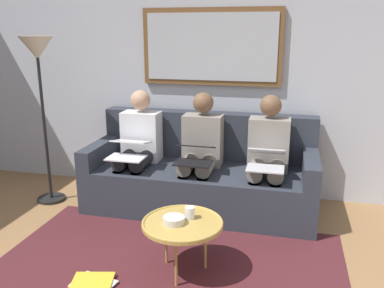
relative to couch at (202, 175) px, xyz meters
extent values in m
cube|color=#B7BCC6|center=(0.00, -0.48, 0.99)|extent=(6.00, 0.12, 2.60)
cube|color=#4C1E23|center=(0.00, 1.27, -0.31)|extent=(2.60, 1.80, 0.01)
cube|color=#2D333D|center=(0.00, 0.07, -0.10)|extent=(2.20, 0.90, 0.42)
cube|color=#2D333D|center=(0.00, -0.28, 0.35)|extent=(2.20, 0.20, 0.48)
cube|color=#2D333D|center=(-1.03, 0.07, 0.21)|extent=(0.14, 0.90, 0.20)
cube|color=#2D333D|center=(1.03, 0.07, 0.21)|extent=(0.14, 0.90, 0.20)
cube|color=brown|center=(0.00, -0.39, 1.24)|extent=(1.43, 0.04, 0.76)
cube|color=#B2B7BC|center=(0.00, -0.37, 1.24)|extent=(1.33, 0.01, 0.66)
cylinder|color=tan|center=(-0.13, 1.22, 0.08)|extent=(0.58, 0.58, 0.03)
torus|color=tan|center=(-0.13, 1.22, 0.09)|extent=(0.58, 0.58, 0.02)
cylinder|color=#B28E42|center=(-0.13, 1.39, -0.12)|extent=(0.02, 0.02, 0.38)
cylinder|color=#B28E42|center=(-0.28, 1.13, -0.12)|extent=(0.02, 0.02, 0.38)
cylinder|color=#B28E42|center=(0.02, 1.13, -0.12)|extent=(0.02, 0.02, 0.38)
cylinder|color=silver|center=(-0.16, 1.15, 0.13)|extent=(0.07, 0.07, 0.09)
cylinder|color=beige|center=(-0.07, 1.25, 0.11)|extent=(0.16, 0.16, 0.05)
cube|color=gray|center=(-0.64, -0.03, 0.36)|extent=(0.38, 0.22, 0.50)
sphere|color=brown|center=(-0.64, -0.03, 0.73)|extent=(0.20, 0.20, 0.20)
cylinder|color=gray|center=(-0.73, 0.18, 0.18)|extent=(0.14, 0.42, 0.14)
cylinder|color=gray|center=(-0.55, 0.18, 0.18)|extent=(0.14, 0.42, 0.14)
cylinder|color=gray|center=(-0.73, 0.39, -0.10)|extent=(0.11, 0.11, 0.42)
cylinder|color=gray|center=(-0.55, 0.39, -0.10)|extent=(0.11, 0.11, 0.42)
cube|color=silver|center=(-0.64, 0.39, 0.25)|extent=(0.32, 0.23, 0.01)
cube|color=silver|center=(-0.64, 0.23, 0.36)|extent=(0.32, 0.21, 0.10)
cube|color=#A5C6EA|center=(-0.64, 0.23, 0.37)|extent=(0.29, 0.18, 0.09)
cube|color=gray|center=(0.00, -0.03, 0.36)|extent=(0.38, 0.22, 0.50)
sphere|color=brown|center=(0.00, -0.03, 0.73)|extent=(0.20, 0.20, 0.20)
cylinder|color=gray|center=(-0.09, 0.18, 0.18)|extent=(0.14, 0.42, 0.14)
cylinder|color=gray|center=(0.09, 0.18, 0.18)|extent=(0.14, 0.42, 0.14)
cylinder|color=gray|center=(-0.09, 0.39, -0.10)|extent=(0.11, 0.11, 0.42)
cylinder|color=gray|center=(0.09, 0.39, -0.10)|extent=(0.11, 0.11, 0.42)
cube|color=black|center=(0.00, 0.39, 0.25)|extent=(0.33, 0.22, 0.01)
cube|color=black|center=(0.00, 0.24, 0.37)|extent=(0.33, 0.22, 0.08)
cube|color=#A5C6EA|center=(0.00, 0.25, 0.37)|extent=(0.29, 0.19, 0.06)
cube|color=silver|center=(0.64, -0.03, 0.36)|extent=(0.38, 0.22, 0.50)
sphere|color=tan|center=(0.64, -0.03, 0.73)|extent=(0.20, 0.20, 0.20)
cylinder|color=#232328|center=(0.55, 0.18, 0.18)|extent=(0.14, 0.42, 0.14)
cylinder|color=#232328|center=(0.73, 0.18, 0.18)|extent=(0.14, 0.42, 0.14)
cylinder|color=#232328|center=(0.55, 0.39, -0.10)|extent=(0.11, 0.11, 0.42)
cylinder|color=#232328|center=(0.73, 0.39, -0.10)|extent=(0.11, 0.11, 0.42)
cube|color=white|center=(0.64, 0.39, 0.25)|extent=(0.34, 0.23, 0.01)
cube|color=white|center=(0.64, 0.25, 0.38)|extent=(0.34, 0.23, 0.06)
cube|color=#A5C6EA|center=(0.64, 0.25, 0.38)|extent=(0.31, 0.20, 0.04)
cube|color=red|center=(0.45, 1.51, -0.30)|extent=(0.30, 0.22, 0.01)
cube|color=white|center=(0.43, 1.53, -0.29)|extent=(0.32, 0.25, 0.01)
cube|color=yellow|center=(0.44, 1.51, -0.28)|extent=(0.32, 0.26, 0.01)
cylinder|color=black|center=(1.55, 0.27, -0.30)|extent=(0.28, 0.28, 0.03)
cylinder|color=black|center=(1.55, 0.27, 0.44)|extent=(0.03, 0.03, 1.50)
cone|color=beige|center=(1.55, 0.27, 1.24)|extent=(0.32, 0.32, 0.22)
camera|label=1|loc=(-0.82, 3.73, 1.38)|focal=37.92mm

